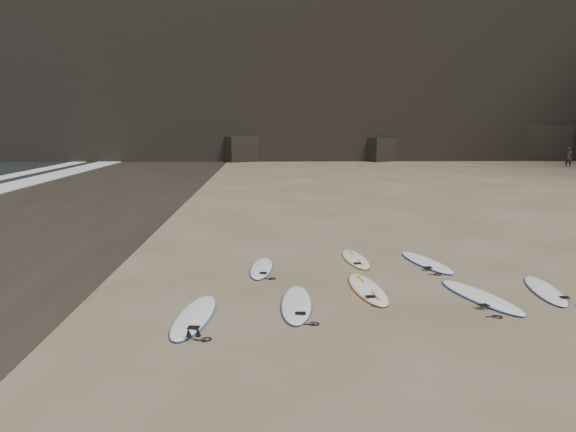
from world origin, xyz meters
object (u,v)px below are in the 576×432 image
object	(u,v)px
surfboard_1	(296,303)
surfboard_4	(545,290)
surfboard_0	(194,316)
surfboard_2	(367,288)
surfboard_5	(261,268)
surfboard_6	(355,259)
person_a	(569,157)
surfboard_3	(481,296)
surfboard_7	(426,262)

from	to	relation	value
surfboard_1	surfboard_4	world-z (taller)	surfboard_1
surfboard_0	surfboard_2	xyz separation A→B (m)	(3.68, 1.70, -0.00)
surfboard_4	surfboard_2	bearing A→B (deg)	-174.81
surfboard_5	surfboard_6	world-z (taller)	surfboard_6
surfboard_2	surfboard_5	size ratio (longest dim) A/B	1.17
surfboard_1	person_a	xyz separation A→B (m)	(25.67, 36.94, 0.81)
surfboard_3	surfboard_5	bearing A→B (deg)	134.54
surfboard_0	surfboard_1	xyz separation A→B (m)	(2.02, 0.69, -0.00)
surfboard_1	surfboard_3	bearing A→B (deg)	8.34
surfboard_4	surfboard_5	bearing A→B (deg)	169.83
surfboard_1	surfboard_4	size ratio (longest dim) A/B	1.09
surfboard_0	person_a	distance (m)	46.72
surfboard_7	surfboard_5	bearing A→B (deg)	172.62
surfboard_7	person_a	xyz separation A→B (m)	(21.98, 33.54, 0.81)
surfboard_3	surfboard_1	bearing A→B (deg)	168.27
surfboard_6	surfboard_7	xyz separation A→B (m)	(1.85, -0.46, 0.00)
surfboard_0	surfboard_1	world-z (taller)	surfboard_0
surfboard_2	person_a	xyz separation A→B (m)	(24.00, 35.92, 0.81)
surfboard_4	surfboard_1	bearing A→B (deg)	-163.45
surfboard_2	person_a	bearing A→B (deg)	51.53
surfboard_2	surfboard_3	xyz separation A→B (m)	(2.34, -0.67, 0.00)
surfboard_4	person_a	size ratio (longest dim) A/B	1.37
surfboard_0	surfboard_1	bearing A→B (deg)	25.20
surfboard_1	surfboard_4	bearing A→B (deg)	11.09
surfboard_0	surfboard_1	size ratio (longest dim) A/B	1.03
surfboard_3	person_a	size ratio (longest dim) A/B	1.56
surfboard_0	surfboard_4	world-z (taller)	surfboard_0
surfboard_3	surfboard_6	world-z (taller)	surfboard_3
surfboard_1	surfboard_2	size ratio (longest dim) A/B	0.99
surfboard_5	surfboard_6	xyz separation A→B (m)	(2.59, 0.90, 0.00)
surfboard_3	person_a	distance (m)	42.53
surfboard_5	surfboard_0	bearing A→B (deg)	-104.38
surfboard_2	surfboard_0	bearing A→B (deg)	-159.96
surfboard_1	surfboard_3	world-z (taller)	surfboard_3
surfboard_2	surfboard_4	world-z (taller)	surfboard_2
surfboard_6	person_a	distance (m)	40.78
surfboard_0	surfboard_3	bearing A→B (deg)	16.18
surfboard_1	surfboard_7	bearing A→B (deg)	46.10
surfboard_6	surfboard_7	distance (m)	1.91
surfboard_2	surfboard_6	world-z (taller)	surfboard_2
surfboard_4	surfboard_0	bearing A→B (deg)	-160.44
surfboard_4	surfboard_6	distance (m)	4.90
surfboard_5	person_a	xyz separation A→B (m)	(26.42, 33.98, 0.82)
surfboard_2	surfboard_4	size ratio (longest dim) A/B	1.09
surfboard_6	person_a	bearing A→B (deg)	49.90
person_a	surfboard_5	bearing A→B (deg)	90.80
surfboard_6	surfboard_5	bearing A→B (deg)	-165.24
surfboard_3	surfboard_5	xyz separation A→B (m)	(-4.76, 2.62, -0.01)
surfboard_1	person_a	bearing A→B (deg)	58.62
surfboard_3	surfboard_7	size ratio (longest dim) A/B	1.05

